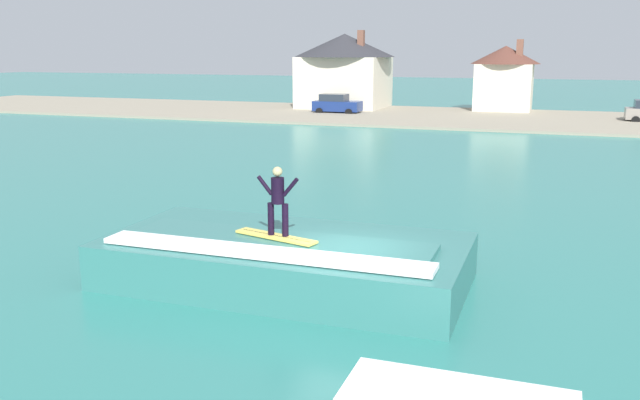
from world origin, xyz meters
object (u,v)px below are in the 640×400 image
object	(u,v)px
wave_crest	(285,260)
car_near_shore	(337,104)
surfboard	(276,237)
house_small_cottage	(505,76)
house_with_chimney	(344,68)
surfer	(278,197)

from	to	relation	value
wave_crest	car_near_shore	bearing A→B (deg)	106.48
wave_crest	surfboard	bearing A→B (deg)	-103.28
surfboard	house_small_cottage	xyz separation A→B (m)	(1.22, 51.93, 2.06)
house_with_chimney	house_small_cottage	xyz separation A→B (m)	(15.19, 1.92, -0.68)
car_near_shore	house_with_chimney	distance (m)	6.56
wave_crest	surfer	distance (m)	1.73
wave_crest	house_small_cottage	size ratio (longest dim) A/B	1.34
wave_crest	house_small_cottage	xyz separation A→B (m)	(1.13, 51.56, 2.77)
wave_crest	surfboard	distance (m)	0.81
surfer	car_near_shore	size ratio (longest dim) A/B	0.40
surfer	house_with_chimney	xyz separation A→B (m)	(-14.02, 49.99, 1.75)
surfer	house_small_cottage	world-z (taller)	house_small_cottage
car_near_shore	surfer	bearing A→B (deg)	-73.69
wave_crest	house_with_chimney	world-z (taller)	house_with_chimney
house_with_chimney	car_near_shore	bearing A→B (deg)	-79.45
surfer	car_near_shore	distance (m)	46.19
surfboard	house_with_chimney	bearing A→B (deg)	105.60
car_near_shore	house_with_chimney	xyz separation A→B (m)	(-1.06, 5.68, 3.10)
surfer	wave_crest	bearing A→B (deg)	84.23
wave_crest	surfer	world-z (taller)	surfer
surfer	car_near_shore	bearing A→B (deg)	106.31
surfer	house_small_cottage	xyz separation A→B (m)	(1.16, 51.90, 1.08)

